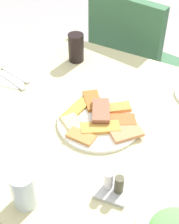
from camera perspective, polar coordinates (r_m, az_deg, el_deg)
ground_plane at (r=1.72m, az=-0.81°, el=-18.28°), size 6.00×6.00×0.00m
dining_table at (r=1.21m, az=-1.08°, el=-3.19°), size 1.14×0.92×0.70m
dining_chair at (r=1.84m, az=7.39°, el=8.72°), size 0.48×0.48×0.89m
pide_platter at (r=1.13m, az=1.80°, el=-1.31°), size 0.31×0.29×0.04m
soda_can at (r=1.42m, az=-2.34°, el=11.04°), size 0.09×0.09×0.12m
drinking_glass at (r=0.91m, az=-11.24°, el=-12.94°), size 0.07×0.07×0.12m
paper_napkin at (r=1.38m, az=-13.18°, el=5.83°), size 0.14×0.14×0.00m
fork at (r=1.37m, az=-13.68°, el=5.57°), size 0.19×0.07×0.00m
spoon at (r=1.39m, az=-12.75°, el=6.36°), size 0.17×0.05×0.00m
condiment_caddy at (r=0.94m, az=4.15°, el=-12.65°), size 0.10×0.10×0.07m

